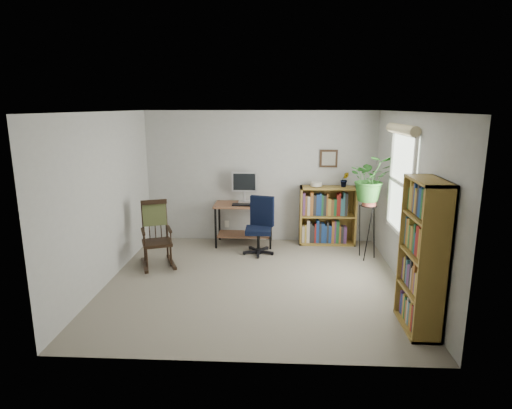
# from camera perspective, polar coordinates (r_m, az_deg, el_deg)

# --- Properties ---
(floor) EXTENTS (4.20, 4.00, 0.00)m
(floor) POSITION_cam_1_polar(r_m,az_deg,el_deg) (6.27, -0.19, -10.22)
(floor) COLOR gray
(floor) RESTS_ON ground
(ceiling) EXTENTS (4.20, 4.00, 0.00)m
(ceiling) POSITION_cam_1_polar(r_m,az_deg,el_deg) (5.77, -0.21, 12.28)
(ceiling) COLOR silver
(ceiling) RESTS_ON ground
(wall_back) EXTENTS (4.20, 0.00, 2.40)m
(wall_back) POSITION_cam_1_polar(r_m,az_deg,el_deg) (7.87, 0.59, 3.68)
(wall_back) COLOR #B1B1AD
(wall_back) RESTS_ON ground
(wall_front) EXTENTS (4.20, 0.00, 2.40)m
(wall_front) POSITION_cam_1_polar(r_m,az_deg,el_deg) (3.98, -1.76, -5.65)
(wall_front) COLOR #B1B1AD
(wall_front) RESTS_ON ground
(wall_left) EXTENTS (0.00, 4.00, 2.40)m
(wall_left) POSITION_cam_1_polar(r_m,az_deg,el_deg) (6.37, -19.42, 0.72)
(wall_left) COLOR #B1B1AD
(wall_left) RESTS_ON ground
(wall_right) EXTENTS (0.00, 4.00, 2.40)m
(wall_right) POSITION_cam_1_polar(r_m,az_deg,el_deg) (6.16, 19.71, 0.30)
(wall_right) COLOR #B1B1AD
(wall_right) RESTS_ON ground
(window) EXTENTS (0.12, 1.20, 1.50)m
(window) POSITION_cam_1_polar(r_m,az_deg,el_deg) (6.39, 18.74, 2.65)
(window) COLOR white
(window) RESTS_ON wall_right
(desk) EXTENTS (1.05, 0.58, 0.76)m
(desk) POSITION_cam_1_polar(r_m,az_deg,el_deg) (7.77, -1.60, -2.65)
(desk) COLOR brown
(desk) RESTS_ON floor
(monitor) EXTENTS (0.46, 0.16, 0.56)m
(monitor) POSITION_cam_1_polar(r_m,az_deg,el_deg) (7.75, -1.55, 2.33)
(monitor) COLOR silver
(monitor) RESTS_ON desk
(keyboard) EXTENTS (0.40, 0.15, 0.02)m
(keyboard) POSITION_cam_1_polar(r_m,az_deg,el_deg) (7.55, -1.69, -0.03)
(keyboard) COLOR black
(keyboard) RESTS_ON desk
(office_chair) EXTENTS (0.67, 0.67, 0.99)m
(office_chair) POSITION_cam_1_polar(r_m,az_deg,el_deg) (7.24, 0.32, -2.86)
(office_chair) COLOR black
(office_chair) RESTS_ON floor
(rocking_chair) EXTENTS (0.84, 1.05, 1.05)m
(rocking_chair) POSITION_cam_1_polar(r_m,az_deg,el_deg) (6.85, -13.12, -3.85)
(rocking_chair) COLOR black
(rocking_chair) RESTS_ON floor
(low_bookshelf) EXTENTS (1.01, 0.34, 1.06)m
(low_bookshelf) POSITION_cam_1_polar(r_m,az_deg,el_deg) (7.87, 9.52, -1.46)
(low_bookshelf) COLOR olive
(low_bookshelf) RESTS_ON floor
(tall_bookshelf) EXTENTS (0.32, 0.75, 1.72)m
(tall_bookshelf) POSITION_cam_1_polar(r_m,az_deg,el_deg) (5.08, 21.33, -6.44)
(tall_bookshelf) COLOR olive
(tall_bookshelf) RESTS_ON floor
(plant_stand) EXTENTS (0.32, 0.32, 1.05)m
(plant_stand) POSITION_cam_1_polar(r_m,az_deg,el_deg) (7.25, 14.65, -3.01)
(plant_stand) COLOR black
(plant_stand) RESTS_ON floor
(spider_plant) EXTENTS (1.69, 1.88, 1.46)m
(spider_plant) POSITION_cam_1_polar(r_m,az_deg,el_deg) (7.03, 15.20, 6.28)
(spider_plant) COLOR #286322
(spider_plant) RESTS_ON plant_stand
(potted_plant_small) EXTENTS (0.13, 0.24, 0.11)m
(potted_plant_small) POSITION_cam_1_polar(r_m,az_deg,el_deg) (7.80, 11.71, 2.71)
(potted_plant_small) COLOR #286322
(potted_plant_small) RESTS_ON low_bookshelf
(framed_picture) EXTENTS (0.32, 0.04, 0.32)m
(framed_picture) POSITION_cam_1_polar(r_m,az_deg,el_deg) (7.83, 9.67, 6.05)
(framed_picture) COLOR black
(framed_picture) RESTS_ON wall_back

